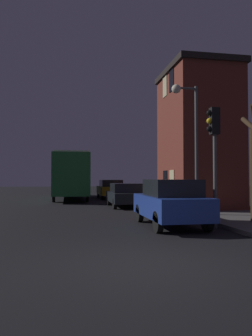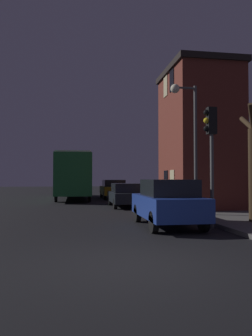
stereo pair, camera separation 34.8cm
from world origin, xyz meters
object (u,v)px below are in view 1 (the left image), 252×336
(car_near_lane, at_px, (170,202))
(car_far_lane, at_px, (110,189))
(traffic_light, at_px, (214,141))
(car_mid_lane, at_px, (125,195))
(streetlamp, at_px, (189,127))
(bus, at_px, (70,173))

(car_near_lane, distance_m, car_far_lane, 15.82)
(car_far_lane, bearing_deg, traffic_light, -85.42)
(car_mid_lane, bearing_deg, streetlamp, -71.70)
(streetlamp, bearing_deg, traffic_light, -95.65)
(traffic_light, relative_size, car_mid_lane, 1.03)
(traffic_light, xyz_separation_m, car_far_lane, (-1.32, 16.49, -2.10))
(bus, relative_size, car_mid_lane, 2.81)
(streetlamp, distance_m, car_mid_lane, 6.55)
(streetlamp, xyz_separation_m, car_near_lane, (-1.60, -2.33, -3.03))
(bus, height_order, car_near_lane, bus)
(traffic_light, distance_m, car_mid_lane, 8.85)
(bus, relative_size, car_far_lane, 2.33)
(traffic_light, bearing_deg, streetlamp, 84.35)
(traffic_light, distance_m, car_far_lane, 16.68)
(traffic_light, height_order, car_mid_lane, traffic_light)
(traffic_light, distance_m, car_near_lane, 2.53)
(bus, distance_m, car_far_lane, 3.51)
(streetlamp, relative_size, bus, 0.50)
(streetlamp, height_order, traffic_light, streetlamp)
(streetlamp, bearing_deg, car_mid_lane, 108.30)
(traffic_light, relative_size, car_far_lane, 0.85)
(bus, distance_m, car_mid_lane, 8.86)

